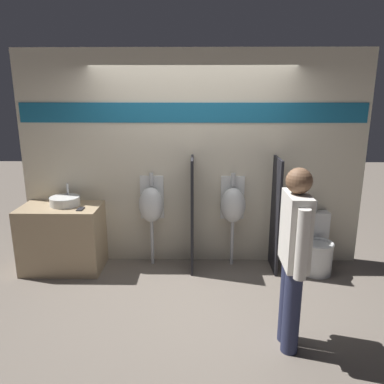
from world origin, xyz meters
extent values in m
plane|color=#70665B|center=(0.00, 0.00, 0.00)|extent=(16.00, 16.00, 0.00)
cube|color=beige|center=(0.00, 0.60, 1.35)|extent=(4.34, 0.06, 2.70)
cube|color=#19668E|center=(0.00, 0.56, 1.95)|extent=(4.25, 0.01, 0.24)
cube|color=tan|center=(-1.63, 0.28, 0.41)|extent=(0.98, 0.58, 0.83)
cylinder|color=silver|center=(-1.58, 0.34, 0.88)|extent=(0.37, 0.37, 0.11)
cylinder|color=silver|center=(-1.58, 0.47, 1.01)|extent=(0.03, 0.03, 0.14)
cube|color=#232328|center=(-1.34, 0.17, 0.83)|extent=(0.07, 0.14, 0.01)
cube|color=black|center=(0.00, 0.33, 0.71)|extent=(0.03, 0.47, 1.43)
cube|color=black|center=(1.03, 0.33, 0.71)|extent=(0.03, 0.47, 1.43)
cylinder|color=silver|center=(-0.52, 0.44, 0.30)|extent=(0.04, 0.04, 0.60)
ellipsoid|color=silver|center=(-0.52, 0.44, 0.81)|extent=(0.32, 0.24, 0.45)
cube|color=silver|center=(-0.52, 0.56, 0.88)|extent=(0.30, 0.02, 0.56)
cylinder|color=silver|center=(-0.52, 0.52, 1.12)|extent=(0.06, 0.06, 0.16)
cylinder|color=silver|center=(0.51, 0.44, 0.30)|extent=(0.04, 0.04, 0.60)
ellipsoid|color=silver|center=(0.51, 0.44, 0.81)|extent=(0.32, 0.24, 0.45)
cube|color=silver|center=(0.51, 0.56, 0.88)|extent=(0.30, 0.02, 0.56)
cylinder|color=silver|center=(0.51, 0.52, 1.12)|extent=(0.06, 0.06, 0.16)
cylinder|color=silver|center=(1.55, 0.21, 0.19)|extent=(0.36, 0.36, 0.38)
torus|color=silver|center=(1.55, 0.21, 0.39)|extent=(0.38, 0.38, 0.04)
cube|color=silver|center=(1.55, 0.48, 0.55)|extent=(0.39, 0.16, 0.33)
cylinder|color=silver|center=(1.55, 0.46, 0.79)|extent=(0.06, 0.06, 0.14)
cylinder|color=#282D4C|center=(0.87, -1.27, 0.39)|extent=(0.15, 0.15, 0.78)
cylinder|color=#282D4C|center=(0.87, -1.11, 0.39)|extent=(0.15, 0.15, 0.78)
cube|color=silver|center=(0.87, -1.19, 1.09)|extent=(0.19, 0.41, 0.62)
cylinder|color=silver|center=(0.87, -1.42, 1.06)|extent=(0.10, 0.10, 0.57)
cylinder|color=silver|center=(0.88, -0.96, 1.06)|extent=(0.10, 0.10, 0.57)
sphere|color=brown|center=(0.87, -1.19, 1.51)|extent=(0.21, 0.21, 0.21)
camera|label=1|loc=(0.07, -4.08, 2.18)|focal=35.00mm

